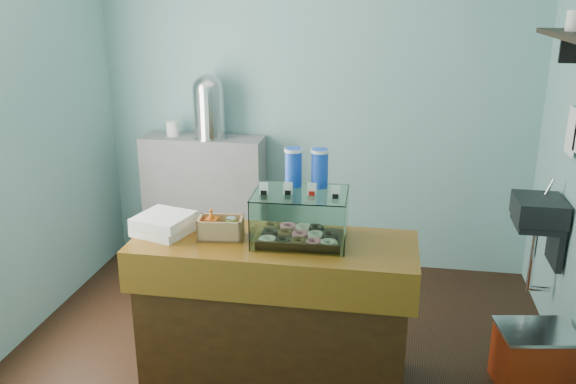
% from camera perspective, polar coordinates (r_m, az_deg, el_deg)
% --- Properties ---
extents(ground, '(3.50, 3.50, 0.00)m').
position_cam_1_polar(ground, '(4.07, -0.54, -14.99)').
color(ground, black).
rests_on(ground, ground).
extents(room_shell, '(3.54, 3.04, 2.82)m').
position_cam_1_polar(room_shell, '(3.45, -0.17, 9.49)').
color(room_shell, '#79B0B0').
rests_on(room_shell, ground).
extents(counter, '(1.60, 0.60, 0.90)m').
position_cam_1_polar(counter, '(3.62, -1.29, -11.09)').
color(counter, '#3E230B').
rests_on(counter, ground).
extents(back_shelf, '(1.00, 0.32, 1.10)m').
position_cam_1_polar(back_shelf, '(5.19, -7.76, -0.82)').
color(back_shelf, gray).
rests_on(back_shelf, ground).
extents(display_case, '(0.53, 0.40, 0.50)m').
position_cam_1_polar(display_case, '(3.40, 1.25, -1.86)').
color(display_case, black).
rests_on(display_case, counter).
extents(condiment_crate, '(0.27, 0.18, 0.17)m').
position_cam_1_polar(condiment_crate, '(3.47, -6.41, -3.33)').
color(condiment_crate, tan).
rests_on(condiment_crate, counter).
extents(pastry_boxes, '(0.36, 0.37, 0.11)m').
position_cam_1_polar(pastry_boxes, '(3.58, -11.53, -2.95)').
color(pastry_boxes, white).
rests_on(pastry_boxes, counter).
extents(coffee_urn, '(0.28, 0.28, 0.52)m').
position_cam_1_polar(coffee_urn, '(4.94, -7.43, 8.11)').
color(coffee_urn, silver).
rests_on(coffee_urn, back_shelf).
extents(red_cooler, '(0.48, 0.40, 0.38)m').
position_cam_1_polar(red_cooler, '(3.96, 22.00, -14.21)').
color(red_cooler, '#AC2B0D').
rests_on(red_cooler, ground).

